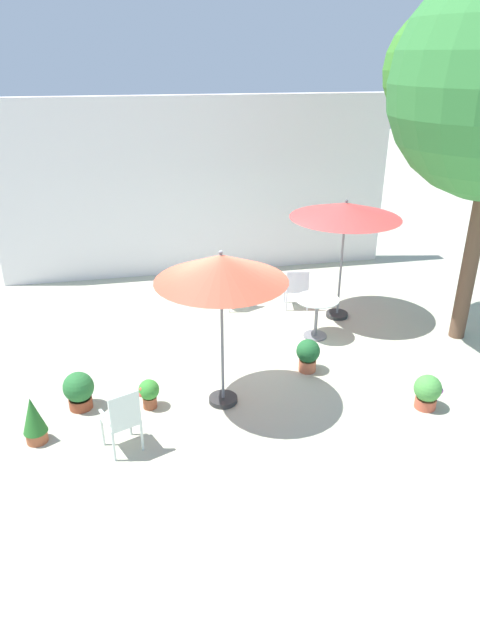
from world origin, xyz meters
name	(u,v)px	position (x,y,z in m)	size (l,w,h in m)	color
ground_plane	(237,361)	(0.00, 0.00, 0.00)	(60.00, 60.00, 0.00)	#B5B59C
villa_facade	(198,188)	(0.00, 4.61, 2.03)	(9.19, 0.30, 4.05)	white
patio_umbrella_0	(221,270)	(-0.45, -1.18, 2.18)	(1.89, 1.89, 2.46)	#2D2D2D
patio_umbrella_1	(346,212)	(2.37, 1.37, 2.18)	(2.11, 2.11, 2.41)	#2D2D2D
cafe_table_0	(317,310)	(1.65, 0.62, 0.55)	(0.81, 0.81, 0.78)	white
patio_chair_0	(234,285)	(0.38, 2.25, 0.50)	(0.66, 0.66, 0.87)	silver
patio_chair_1	(122,417)	(-1.94, -2.06, 0.55)	(0.57, 0.57, 0.96)	silver
patio_chair_2	(297,286)	(1.67, 1.94, 0.50)	(0.56, 0.54, 0.87)	silver
potted_plant_0	(79,390)	(-2.59, -0.90, 0.32)	(0.46, 0.46, 0.60)	brown
potted_plant_1	(308,354)	(1.11, -0.54, 0.31)	(0.40, 0.40, 0.58)	#BF6644
potted_plant_2	(34,419)	(-3.15, -1.61, 0.37)	(0.33, 0.33, 0.71)	#AB5735
potted_plant_3	(149,392)	(-1.57, -1.10, 0.27)	(0.32, 0.31, 0.47)	#984C2F
potted_plant_4	(427,391)	(2.54, -1.94, 0.29)	(0.41, 0.41, 0.55)	#BF563C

